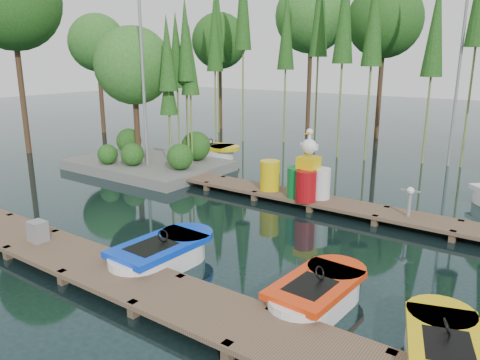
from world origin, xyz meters
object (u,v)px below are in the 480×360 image
Objects in this scene: utility_cabinet at (38,231)px; yellow_barrel at (270,175)px; island at (145,91)px; boat_yellow_far at (208,151)px; drum_cluster at (308,179)px; boat_red at (317,295)px; boat_blue at (161,255)px.

utility_cabinet is 7.32m from yellow_barrel.
utility_cabinet is at bearing -60.27° from island.
drum_cluster is (7.23, -3.96, 0.63)m from boat_yellow_far.
boat_red is at bearing -60.53° from drum_cluster.
boat_yellow_far is 3.13× the size of yellow_barrel.
yellow_barrel reaches higher than boat_blue.
boat_yellow_far reaches higher than boat_blue.
utility_cabinet is at bearing -155.95° from boat_blue.
boat_yellow_far is at bearing 74.85° from island.
drum_cluster is (-2.95, 5.22, 0.69)m from boat_red.
boat_blue is at bearing 21.78° from utility_cabinet.
boat_blue is 0.91× the size of boat_yellow_far.
island is 10.33m from boat_blue.
boat_blue is 5.91m from yellow_barrel.
boat_blue is at bearing -41.99° from island.
utility_cabinet is (4.45, -7.79, -2.63)m from island.
boat_red is 0.86× the size of boat_yellow_far.
boat_blue is 1.28× the size of drum_cluster.
boat_yellow_far is at bearing 141.00° from boat_red.
boat_yellow_far is at bearing 126.44° from boat_blue.
utility_cabinet is (3.63, -10.81, 0.24)m from boat_yellow_far.
boat_yellow_far is 6.11× the size of utility_cabinet.
utility_cabinet is at bearing -106.91° from yellow_barrel.
boat_blue is 5.57× the size of utility_cabinet.
boat_yellow_far is (-6.55, 9.64, 0.04)m from boat_blue.
boat_yellow_far reaches higher than utility_cabinet.
boat_red is (11.00, -6.17, -2.93)m from island.
boat_blue is 1.07× the size of boat_red.
boat_blue is 3.66m from boat_red.
boat_yellow_far is (-10.18, 9.18, 0.06)m from boat_red.
boat_blue is at bearing -96.90° from drum_cluster.
boat_yellow_far is at bearing 151.28° from drum_cluster.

